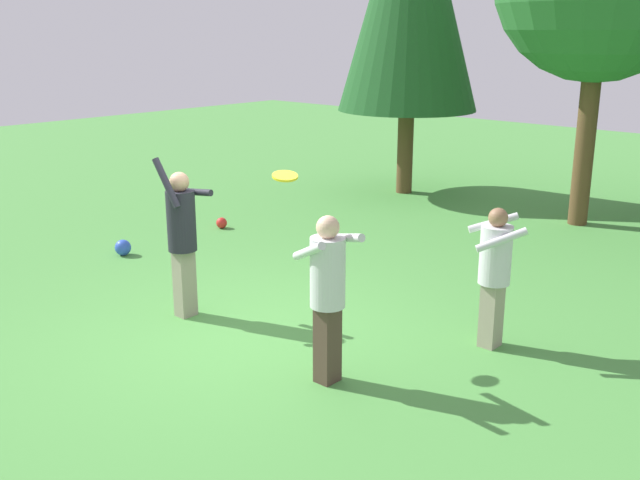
% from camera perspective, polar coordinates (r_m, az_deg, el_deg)
% --- Properties ---
extents(ground_plane, '(40.00, 40.00, 0.00)m').
position_cam_1_polar(ground_plane, '(8.56, -6.73, -6.99)').
color(ground_plane, '#4C9342').
extents(person_thrower, '(0.62, 0.54, 1.95)m').
position_cam_1_polar(person_thrower, '(8.75, -10.72, 0.69)').
color(person_thrower, gray).
rests_on(person_thrower, ground_plane).
extents(person_catcher, '(0.71, 0.65, 1.69)m').
position_cam_1_polar(person_catcher, '(6.97, 0.60, -3.56)').
color(person_catcher, '#4C382D').
rests_on(person_catcher, ground_plane).
extents(person_bystander, '(0.72, 0.71, 1.56)m').
position_cam_1_polar(person_bystander, '(8.00, 13.48, -2.00)').
color(person_bystander, gray).
rests_on(person_bystander, ground_plane).
extents(frisbee, '(0.37, 0.37, 0.08)m').
position_cam_1_polar(frisbee, '(7.55, -2.74, 5.00)').
color(frisbee, yellow).
extents(ball_blue, '(0.25, 0.25, 0.25)m').
position_cam_1_polar(ball_blue, '(11.60, -15.12, -0.57)').
color(ball_blue, blue).
rests_on(ball_blue, ground_plane).
extents(ball_red, '(0.19, 0.19, 0.19)m').
position_cam_1_polar(ball_red, '(12.84, -7.68, 1.33)').
color(ball_red, red).
rests_on(ball_red, ground_plane).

